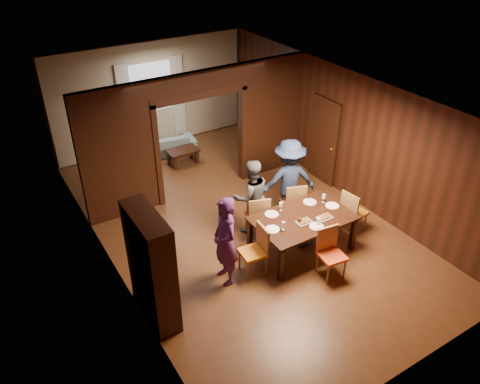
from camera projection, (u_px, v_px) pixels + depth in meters
floor at (238, 222)px, 10.11m from camera, size 9.00×9.00×0.00m
ceiling at (238, 94)px, 8.57m from camera, size 5.50×9.00×0.02m
room_walls at (195, 128)px, 10.67m from camera, size 5.52×9.01×2.90m
person_purple at (225, 242)px, 8.13m from camera, size 0.47×0.67×1.73m
person_grey at (251, 197)px, 9.47m from camera, size 0.88×0.74×1.62m
person_navy at (289, 180)px, 9.85m from camera, size 1.34×1.03×1.82m
sofa at (162, 145)px, 12.71m from camera, size 1.89×0.97×0.53m
serving_bowl at (305, 211)px, 9.06m from camera, size 0.33×0.33×0.08m
dining_table at (302, 233)px, 9.15m from camera, size 1.91×1.19×0.76m
coffee_table at (183, 157)px, 12.27m from camera, size 0.80×0.50×0.40m
chair_left at (253, 251)px, 8.51m from camera, size 0.48×0.48×0.97m
chair_right at (354, 211)px, 9.62m from camera, size 0.49×0.49×0.97m
chair_far_l at (257, 215)px, 9.49m from camera, size 0.56×0.56×0.97m
chair_far_r at (293, 201)px, 9.92m from camera, size 0.56×0.56×0.97m
chair_near at (332, 254)px, 8.43m from camera, size 0.49×0.49×0.97m
hutch at (151, 267)px, 7.37m from camera, size 0.40×1.20×2.00m
door_right at (324, 141)px, 11.12m from camera, size 0.06×0.90×2.10m
window_far at (151, 87)px, 12.41m from camera, size 1.20×0.03×1.30m
curtain_left at (126, 109)px, 12.29m from camera, size 0.35×0.06×2.40m
curtain_right at (178, 98)px, 12.96m from camera, size 0.35×0.06×2.40m
plate_left at (272, 229)px, 8.61m from camera, size 0.27×0.27×0.01m
plate_far_l at (272, 214)px, 9.02m from camera, size 0.27×0.27×0.01m
plate_far_r at (310, 202)px, 9.39m from camera, size 0.27×0.27×0.01m
plate_right at (332, 206)px, 9.28m from camera, size 0.27×0.27×0.01m
plate_near at (316, 226)px, 8.68m from camera, size 0.27×0.27×0.01m
platter_a at (304, 222)px, 8.80m from camera, size 0.30×0.20×0.04m
platter_b at (325, 217)px, 8.91m from camera, size 0.30×0.20×0.04m
wineglass_left at (283, 226)px, 8.55m from camera, size 0.08×0.08×0.18m
wineglass_far at (281, 207)px, 9.10m from camera, size 0.08×0.08×0.18m
wineglass_right at (324, 198)px, 9.35m from camera, size 0.08×0.08×0.18m
tumbler at (318, 221)px, 8.71m from camera, size 0.07×0.07×0.14m
condiment_jar at (299, 220)px, 8.78m from camera, size 0.08×0.08×0.11m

